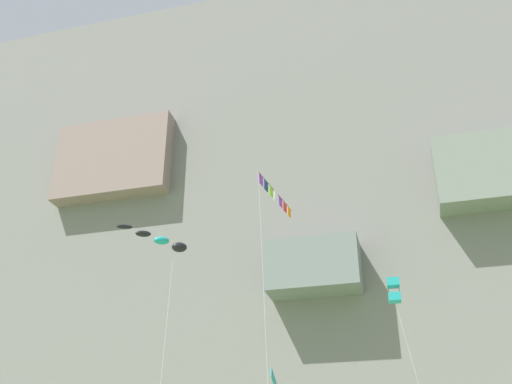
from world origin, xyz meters
name	(u,v)px	position (x,y,z in m)	size (l,w,h in m)	color
cliff_face	(332,250)	(0.00, 61.06, 29.90)	(180.00, 28.05, 59.77)	slate
kite_windsock_high_right	(163,242)	(-5.32, 26.41, 17.35)	(3.38, 3.61, 17.97)	black
kite_box_near_cliff	(394,291)	(7.12, 35.18, 16.15)	(2.91, 2.56, 16.97)	teal
kite_banner_upper_right	(276,202)	(0.60, 29.85, 20.83)	(1.29, 7.32, 21.63)	black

